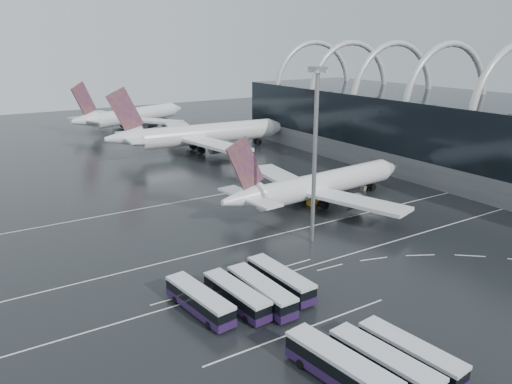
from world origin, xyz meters
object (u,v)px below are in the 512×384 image
floodlight_mast (315,136)px  gse_cart_belly_c (313,202)px  bus_row_far_c (410,354)px  bus_row_near_b (236,296)px  bus_row_near_a (199,300)px  airliner_gate_b (200,135)px  gse_cart_belly_e (331,190)px  bus_row_far_b (384,364)px  airliner_gate_c (130,116)px  bus_row_near_d (280,279)px  bus_row_far_a (341,368)px  gse_cart_belly_a (360,199)px  gse_cart_belly_b (328,183)px  airliner_main (318,186)px  bus_row_near_c (261,291)px  gse_cart_belly_d (365,188)px

floodlight_mast → gse_cart_belly_c: 28.04m
bus_row_far_c → gse_cart_belly_c: bearing=-34.2°
bus_row_near_b → gse_cart_belly_c: (36.46, 28.98, -1.02)m
bus_row_near_a → bus_row_far_c: size_ratio=1.02×
airliner_gate_b → floodlight_mast: size_ratio=2.04×
gse_cart_belly_e → floodlight_mast: bearing=-136.7°
bus_row_near_a → bus_row_far_c: 27.32m
bus_row_far_b → gse_cart_belly_e: (40.48, 55.93, -1.26)m
airliner_gate_c → gse_cart_belly_c: 116.45m
bus_row_near_d → bus_row_far_a: 21.19m
gse_cart_belly_a → gse_cart_belly_b: bearing=80.7°
bus_row_far_c → gse_cart_belly_e: (36.54, 56.10, -1.18)m
airliner_main → floodlight_mast: (-13.93, -15.52, 14.93)m
bus_row_far_a → bus_row_far_c: bearing=-111.5°
bus_row_near_a → gse_cart_belly_b: bus_row_near_a is taller
bus_row_near_d → gse_cart_belly_c: bearing=-47.5°
bus_row_far_b → gse_cart_belly_c: 59.14m
bus_row_near_d → bus_row_far_b: bearing=172.7°
floodlight_mast → gse_cart_belly_b: size_ratio=13.85×
gse_cart_belly_a → floodlight_mast: bearing=-152.4°
floodlight_mast → bus_row_near_c: bearing=-145.4°
gse_cart_belly_c → gse_cart_belly_d: 17.85m
gse_cart_belly_d → gse_cart_belly_b: bearing=122.1°
bus_row_far_c → gse_cart_belly_a: bus_row_far_c is taller
gse_cart_belly_d → gse_cart_belly_e: size_ratio=1.09×
bus_row_far_a → gse_cart_belly_e: bearing=-47.2°
airliner_gate_c → floodlight_mast: size_ratio=1.78×
airliner_main → bus_row_far_b: airliner_main is taller
bus_row_near_a → bus_row_far_c: (14.51, -23.15, -0.04)m
bus_row_near_d → gse_cart_belly_d: 55.53m
bus_row_near_b → gse_cart_belly_c: size_ratio=5.15×
gse_cart_belly_a → gse_cart_belly_c: gse_cart_belly_c is taller
gse_cart_belly_d → airliner_gate_b: bearing=103.4°
bus_row_near_a → gse_cart_belly_c: (41.32, 27.53, -1.07)m
bus_row_near_c → bus_row_near_d: 4.55m
bus_row_near_a → bus_row_near_d: (12.58, -0.86, 0.00)m
bus_row_near_c → gse_cart_belly_e: 55.48m
floodlight_mast → bus_row_far_a: bearing=-124.1°
bus_row_far_b → gse_cart_belly_d: size_ratio=6.41×
gse_cart_belly_c → gse_cart_belly_e: bearing=29.1°
bus_row_near_b → gse_cart_belly_b: 62.74m
floodlight_mast → gse_cart_belly_e: bearing=43.3°
bus_row_near_a → floodlight_mast: 35.05m
airliner_main → gse_cart_belly_c: airliner_main is taller
floodlight_mast → gse_cart_belly_d: 40.51m
bus_row_near_b → gse_cart_belly_a: bus_row_near_b is taller
bus_row_near_c → floodlight_mast: floodlight_mast is taller
airliner_gate_b → bus_row_near_b: 99.81m
bus_row_near_b → bus_row_far_a: (1.31, -19.61, 0.19)m
bus_row_near_c → bus_row_far_a: bus_row_far_a is taller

